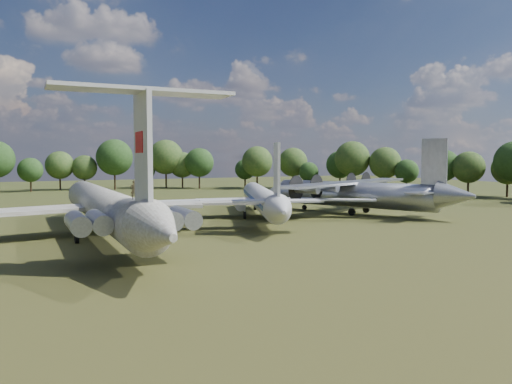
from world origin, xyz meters
name	(u,v)px	position (x,y,z in m)	size (l,w,h in m)	color
ground	(148,234)	(0.00, 0.00, 0.00)	(300.00, 300.00, 0.00)	#1E3812
il62_airliner	(105,214)	(-5.18, -1.05, 2.85)	(44.68, 58.09, 5.70)	silver
tu104_jet	(262,203)	(19.58, 7.74, 2.34)	(35.09, 46.78, 4.68)	silver
an12_transport	(354,198)	(35.96, 6.67, 2.62)	(35.68, 39.88, 5.25)	#93959A
person_on_il62	(134,190)	(-5.33, -17.00, 6.51)	(0.60, 0.39, 1.63)	olive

